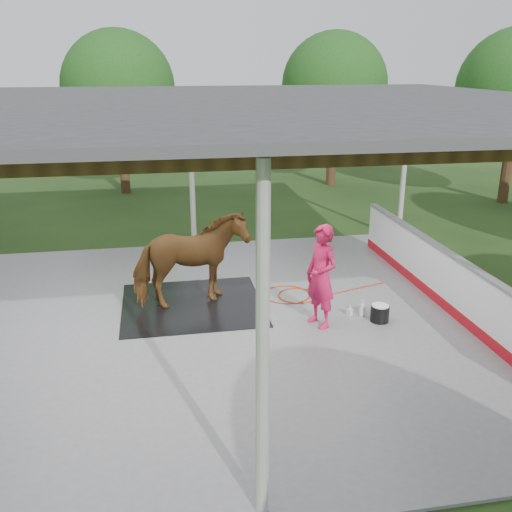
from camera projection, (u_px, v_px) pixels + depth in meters
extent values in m
plane|color=#1E3814|center=(214.00, 327.00, 10.61)|extent=(100.00, 100.00, 0.00)
cube|color=slate|center=(214.00, 326.00, 10.61)|extent=(12.00, 10.00, 0.05)
cylinder|color=beige|center=(263.00, 353.00, 5.60)|extent=(0.14, 0.14, 3.85)
cylinder|color=beige|center=(192.00, 175.00, 14.35)|extent=(0.14, 0.14, 3.85)
cylinder|color=beige|center=(404.00, 168.00, 15.31)|extent=(0.14, 0.14, 3.85)
cube|color=brown|center=(259.00, 159.00, 5.18)|extent=(12.00, 0.10, 0.18)
cube|color=brown|center=(235.00, 138.00, 6.57)|extent=(12.00, 0.10, 0.18)
cube|color=brown|center=(220.00, 125.00, 7.97)|extent=(12.00, 0.10, 0.18)
cube|color=brown|center=(209.00, 115.00, 9.36)|extent=(12.00, 0.10, 0.18)
cube|color=brown|center=(201.00, 108.00, 10.76)|extent=(12.00, 0.10, 0.18)
cube|color=brown|center=(194.00, 103.00, 12.15)|extent=(12.00, 0.10, 0.18)
cube|color=brown|center=(190.00, 98.00, 13.55)|extent=(12.00, 0.10, 0.18)
cube|color=#38383A|center=(208.00, 102.00, 9.30)|extent=(12.60, 10.60, 0.10)
cube|color=#B00E19|center=(444.00, 302.00, 11.34)|extent=(0.14, 8.00, 0.20)
cube|color=white|center=(447.00, 278.00, 11.18)|extent=(0.12, 8.00, 1.00)
cube|color=slate|center=(450.00, 253.00, 11.01)|extent=(0.16, 8.00, 0.06)
cylinder|color=#382314|center=(124.00, 163.00, 21.08)|extent=(0.36, 0.36, 2.20)
sphere|color=#194714|center=(118.00, 87.00, 20.21)|extent=(4.00, 4.00, 4.00)
cylinder|color=#382314|center=(331.00, 157.00, 22.44)|extent=(0.36, 0.36, 2.20)
sphere|color=#194714|center=(335.00, 86.00, 21.56)|extent=(4.00, 4.00, 4.00)
cylinder|color=#382314|center=(506.00, 171.00, 19.56)|extent=(0.36, 0.36, 2.20)
cube|color=black|center=(192.00, 304.00, 11.44)|extent=(2.77, 2.60, 0.02)
imported|color=brown|center=(191.00, 260.00, 11.13)|extent=(2.38, 1.51, 1.86)
imported|color=#CE164A|center=(321.00, 276.00, 10.28)|extent=(0.71, 0.83, 1.92)
cylinder|color=black|center=(380.00, 313.00, 10.69)|extent=(0.35, 0.35, 0.31)
cylinder|color=white|center=(380.00, 306.00, 10.64)|extent=(0.32, 0.32, 0.03)
imported|color=silver|center=(362.00, 308.00, 10.91)|extent=(0.17, 0.17, 0.32)
imported|color=#338CD8|center=(350.00, 310.00, 10.96)|extent=(0.13, 0.13, 0.20)
torus|color=#A02E0B|center=(287.00, 294.00, 11.93)|extent=(0.98, 0.98, 0.02)
torus|color=#A02E0B|center=(298.00, 295.00, 11.87)|extent=(0.82, 0.82, 0.02)
cylinder|color=#A02E0B|center=(358.00, 288.00, 12.25)|extent=(1.31, 0.45, 0.02)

